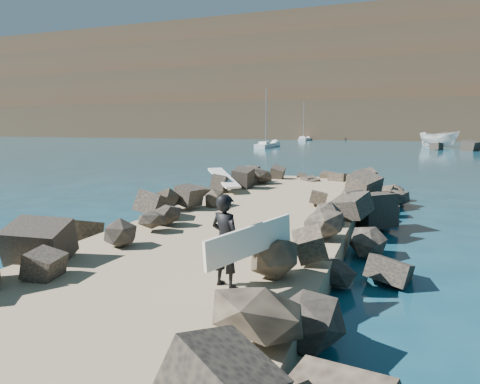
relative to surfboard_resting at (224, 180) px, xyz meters
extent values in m
plane|color=#0F384C|center=(2.80, -4.57, -1.04)|extent=(800.00, 800.00, 0.00)
cube|color=#8C7759|center=(2.80, -6.57, -0.74)|extent=(6.00, 26.00, 0.60)
cube|color=black|center=(-0.10, -6.07, -0.54)|extent=(2.60, 22.00, 1.00)
cube|color=#272421|center=(5.70, -6.07, -0.54)|extent=(2.60, 22.00, 1.00)
cube|color=#2D4919|center=(12.80, 155.43, 14.96)|extent=(360.00, 140.00, 32.00)
cube|color=white|center=(0.00, 0.00, 0.00)|extent=(2.18, 2.36, 0.09)
imported|color=silver|center=(13.12, 59.20, 0.23)|extent=(6.84, 5.75, 2.55)
imported|color=black|center=(4.26, -10.25, 0.37)|extent=(0.69, 0.57, 1.63)
cube|color=white|center=(4.71, -10.25, 0.42)|extent=(0.93, 1.85, 0.64)
cube|color=white|center=(-12.33, 47.24, -0.79)|extent=(1.97, 7.69, 0.80)
cylinder|color=gray|center=(-12.33, 47.24, 3.75)|extent=(0.12, 0.12, 8.40)
cube|color=white|center=(-12.33, 46.32, -0.29)|extent=(1.30, 2.18, 0.44)
cube|color=white|center=(-13.54, 81.13, -0.79)|extent=(2.47, 7.55, 0.80)
cylinder|color=gray|center=(-13.54, 81.13, 3.63)|extent=(0.12, 0.12, 8.15)
cube|color=white|center=(-13.54, 80.25, -0.29)|extent=(1.42, 2.20, 0.44)
cube|color=white|center=(-37.20, 147.43, 32.96)|extent=(10.00, 8.00, 4.00)
cube|color=white|center=(2.80, 160.43, 32.71)|extent=(8.00, 6.00, 3.50)
camera|label=1|loc=(6.93, -16.82, 2.31)|focal=32.00mm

